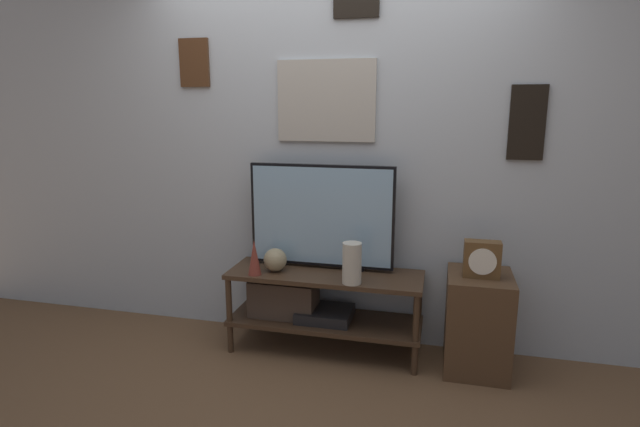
# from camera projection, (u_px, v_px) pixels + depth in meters

# --- Properties ---
(ground_plane) EXTENTS (12.00, 12.00, 0.00)m
(ground_plane) POSITION_uv_depth(u_px,v_px,m) (316.00, 368.00, 3.16)
(ground_plane) COLOR brown
(wall_back) EXTENTS (6.40, 0.08, 2.70)m
(wall_back) POSITION_uv_depth(u_px,v_px,m) (334.00, 146.00, 3.36)
(wall_back) COLOR #B2BCC6
(wall_back) RESTS_ON ground_plane
(media_console) EXTENTS (1.28, 0.43, 0.55)m
(media_console) POSITION_uv_depth(u_px,v_px,m) (309.00, 300.00, 3.35)
(media_console) COLOR #422D1E
(media_console) RESTS_ON ground_plane
(television) EXTENTS (0.97, 0.05, 0.70)m
(television) POSITION_uv_depth(u_px,v_px,m) (321.00, 216.00, 3.31)
(television) COLOR black
(television) RESTS_ON media_console
(vase_tall_ceramic) EXTENTS (0.12, 0.12, 0.26)m
(vase_tall_ceramic) POSITION_uv_depth(u_px,v_px,m) (352.00, 263.00, 3.06)
(vase_tall_ceramic) COLOR beige
(vase_tall_ceramic) RESTS_ON media_console
(vase_round_glass) EXTENTS (0.15, 0.15, 0.15)m
(vase_round_glass) POSITION_uv_depth(u_px,v_px,m) (275.00, 260.00, 3.30)
(vase_round_glass) COLOR tan
(vase_round_glass) RESTS_ON media_console
(vase_slim_bronze) EXTENTS (0.09, 0.09, 0.23)m
(vase_slim_bronze) POSITION_uv_depth(u_px,v_px,m) (254.00, 257.00, 3.22)
(vase_slim_bronze) COLOR brown
(vase_slim_bronze) RESTS_ON media_console
(side_table) EXTENTS (0.39, 0.44, 0.62)m
(side_table) POSITION_uv_depth(u_px,v_px,m) (477.00, 322.00, 3.10)
(side_table) COLOR #513823
(side_table) RESTS_ON ground_plane
(mantel_clock) EXTENTS (0.21, 0.11, 0.22)m
(mantel_clock) POSITION_uv_depth(u_px,v_px,m) (482.00, 259.00, 2.98)
(mantel_clock) COLOR brown
(mantel_clock) RESTS_ON side_table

